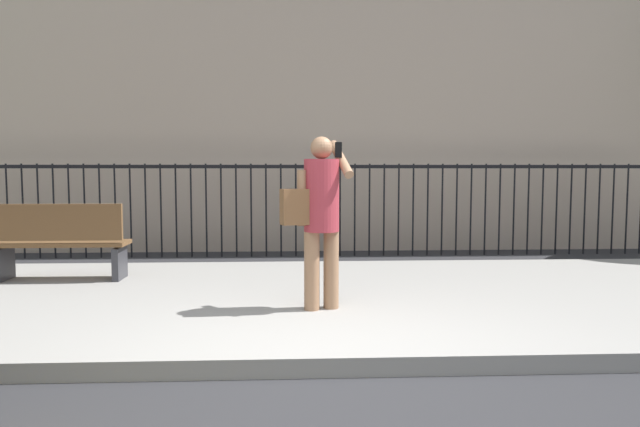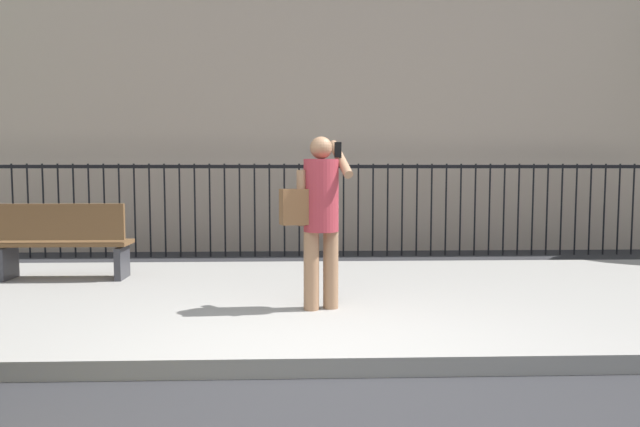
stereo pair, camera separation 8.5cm
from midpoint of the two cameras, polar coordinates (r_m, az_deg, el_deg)
name	(u,v)px [view 1 (the left image)]	position (r m, az deg, el deg)	size (l,w,h in m)	color
ground_plane	(320,379)	(4.40, -0.55, -15.86)	(60.00, 60.00, 0.00)	#28282B
sidewalk	(310,300)	(6.49, -1.33, -8.46)	(28.00, 4.40, 0.15)	gray
iron_fence	(303,197)	(10.04, -1.90, 1.58)	(12.03, 0.04, 1.60)	black
pedestrian_on_phone	(319,210)	(5.63, -0.53, 0.37)	(0.71, 0.52, 1.68)	#936B4C
street_bench	(59,240)	(7.80, -24.46, -2.39)	(1.60, 0.45, 0.95)	brown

